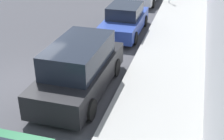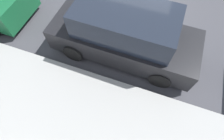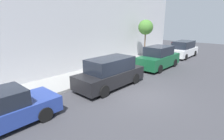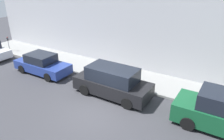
% 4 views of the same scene
% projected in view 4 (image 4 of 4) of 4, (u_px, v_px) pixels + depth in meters
% --- Properties ---
extents(ground_plane, '(60.00, 60.00, 0.00)m').
position_uv_depth(ground_plane, '(94.00, 112.00, 12.23)').
color(ground_plane, '#38383D').
extents(sidewalk, '(3.00, 32.00, 0.15)m').
position_uv_depth(sidewalk, '(133.00, 77.00, 16.11)').
color(sidewalk, gray).
rests_on(sidewalk, ground_plane).
extents(parked_minivan_third, '(2.02, 4.92, 1.90)m').
position_uv_depth(parked_minivan_third, '(112.00, 82.00, 13.60)').
color(parked_minivan_third, black).
rests_on(parked_minivan_third, ground_plane).
extents(parked_sedan_fourth, '(1.92, 4.50, 1.54)m').
position_uv_depth(parked_sedan_fourth, '(42.00, 64.00, 16.74)').
color(parked_sedan_fourth, navy).
rests_on(parked_sedan_fourth, ground_plane).
extents(parking_meter_far, '(0.11, 0.15, 1.39)m').
position_uv_depth(parking_meter_far, '(8.00, 43.00, 20.94)').
color(parking_meter_far, '#ADADB2').
rests_on(parking_meter_far, sidewalk).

